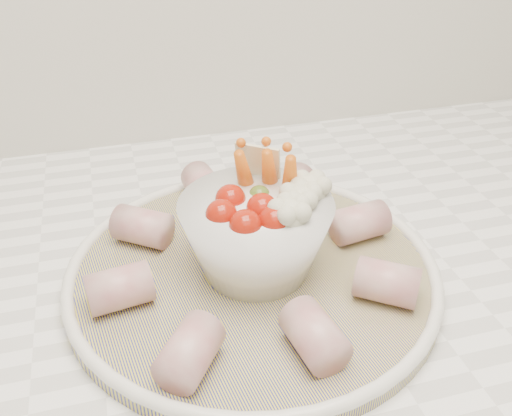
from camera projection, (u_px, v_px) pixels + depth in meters
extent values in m
cube|color=white|center=(215.00, 280.00, 0.58)|extent=(2.04, 0.62, 0.04)
cylinder|color=navy|center=(253.00, 273.00, 0.55)|extent=(0.40, 0.40, 0.01)
torus|color=white|center=(253.00, 267.00, 0.55)|extent=(0.36, 0.36, 0.01)
sphere|color=#9F180A|center=(221.00, 215.00, 0.49)|extent=(0.03, 0.03, 0.03)
sphere|color=#9F180A|center=(245.00, 226.00, 0.48)|extent=(0.03, 0.03, 0.03)
sphere|color=#9F180A|center=(274.00, 221.00, 0.48)|extent=(0.03, 0.03, 0.03)
sphere|color=#9F180A|center=(230.00, 199.00, 0.51)|extent=(0.03, 0.03, 0.03)
sphere|color=#9F180A|center=(262.00, 209.00, 0.50)|extent=(0.03, 0.03, 0.03)
sphere|color=#4D6722|center=(259.00, 196.00, 0.52)|extent=(0.02, 0.02, 0.02)
cone|color=#CB5913|center=(244.00, 176.00, 0.53)|extent=(0.04, 0.04, 0.06)
cone|color=#CB5913|center=(269.00, 175.00, 0.53)|extent=(0.04, 0.04, 0.06)
cone|color=#CB5913|center=(290.00, 181.00, 0.52)|extent=(0.03, 0.04, 0.06)
sphere|color=beige|center=(300.00, 203.00, 0.50)|extent=(0.03, 0.03, 0.03)
sphere|color=beige|center=(290.00, 217.00, 0.48)|extent=(0.03, 0.03, 0.03)
sphere|color=beige|center=(310.00, 192.00, 0.52)|extent=(0.03, 0.03, 0.03)
cube|color=beige|center=(258.00, 166.00, 0.54)|extent=(0.04, 0.03, 0.05)
cylinder|color=#AD4F55|center=(359.00, 223.00, 0.58)|extent=(0.06, 0.04, 0.04)
cylinder|color=#AD4F55|center=(293.00, 188.00, 0.63)|extent=(0.06, 0.07, 0.04)
cylinder|color=#AD4F55|center=(204.00, 186.00, 0.64)|extent=(0.04, 0.06, 0.04)
cylinder|color=#AD4F55|center=(142.00, 227.00, 0.57)|extent=(0.07, 0.06, 0.04)
cylinder|color=#AD4F55|center=(119.00, 288.00, 0.49)|extent=(0.06, 0.04, 0.04)
cylinder|color=#AD4F55|center=(190.00, 352.00, 0.43)|extent=(0.06, 0.07, 0.04)
cylinder|color=#AD4F55|center=(315.00, 335.00, 0.44)|extent=(0.04, 0.06, 0.04)
cylinder|color=#AD4F55|center=(387.00, 282.00, 0.50)|extent=(0.07, 0.06, 0.04)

